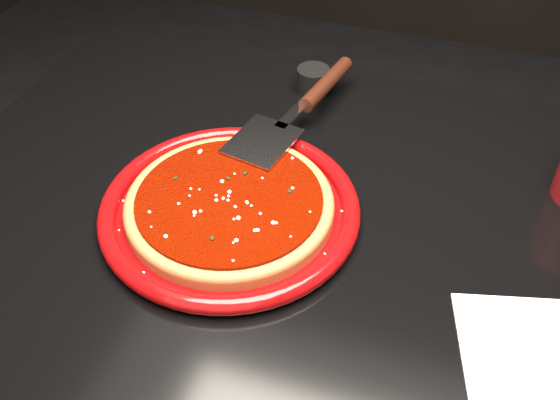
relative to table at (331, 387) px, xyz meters
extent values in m
cube|color=black|center=(0.00, 0.00, 0.00)|extent=(1.20, 0.80, 0.75)
cylinder|color=#750506|center=(-0.16, -0.02, 0.39)|extent=(0.41, 0.41, 0.03)
cylinder|color=brown|center=(-0.16, -0.02, 0.39)|extent=(0.33, 0.33, 0.01)
torus|color=brown|center=(-0.16, -0.02, 0.40)|extent=(0.33, 0.33, 0.02)
cylinder|color=#670C00|center=(-0.16, -0.02, 0.40)|extent=(0.29, 0.29, 0.01)
cube|color=silver|center=(0.25, -0.12, 0.38)|extent=(0.21, 0.21, 0.00)
cylinder|color=black|center=(-0.14, 0.31, 0.40)|extent=(0.07, 0.07, 0.04)
camera|label=1|loc=(0.10, -0.56, 0.96)|focal=40.00mm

